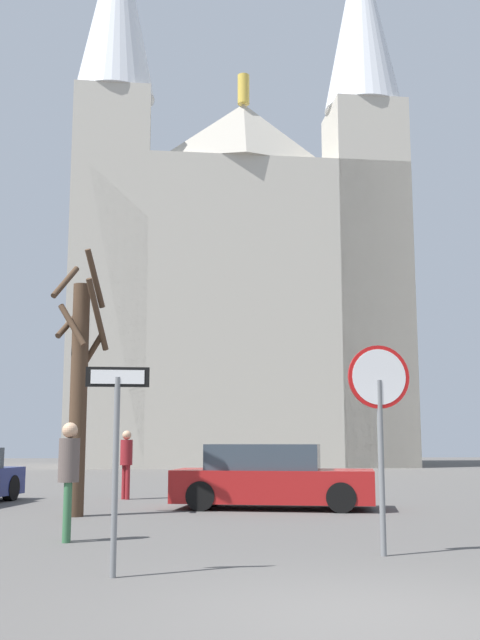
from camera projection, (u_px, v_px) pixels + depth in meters
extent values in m
plane|color=#514F4C|center=(375.00, 617.00, 6.65)|extent=(120.00, 120.00, 0.00)
cube|color=#BCB5A5|center=(235.00, 321.00, 47.46)|extent=(19.77, 11.25, 17.65)
pyramid|color=#BCB5A5|center=(244.00, 132.00, 44.78)|extent=(6.88, 2.16, 3.50)
cylinder|color=gold|center=(243.00, 90.00, 45.20)|extent=(0.70, 0.70, 1.80)
cube|color=#BCB5A5|center=(110.00, 276.00, 43.73)|extent=(4.42, 4.42, 21.65)
cone|color=silver|center=(117.00, 4.00, 46.36)|extent=(4.76, 4.76, 12.16)
cube|color=#BCB5A5|center=(368.00, 282.00, 45.45)|extent=(4.42, 4.42, 21.65)
cone|color=silver|center=(361.00, 20.00, 48.08)|extent=(4.76, 4.76, 12.16)
cylinder|color=slate|center=(381.00, 467.00, 10.30)|extent=(0.08, 0.08, 2.34)
cylinder|color=red|center=(379.00, 377.00, 10.49)|extent=(0.87, 0.10, 0.87)
cylinder|color=white|center=(379.00, 377.00, 10.46)|extent=(0.76, 0.06, 0.77)
cylinder|color=slate|center=(115.00, 475.00, 8.69)|extent=(0.07, 0.07, 2.25)
cube|color=black|center=(118.00, 377.00, 8.87)|extent=(0.73, 0.05, 0.23)
cube|color=white|center=(118.00, 377.00, 8.85)|extent=(0.62, 0.03, 0.16)
cylinder|color=#473323|center=(78.00, 398.00, 15.72)|extent=(0.35, 0.35, 4.77)
cylinder|color=#473323|center=(67.00, 326.00, 16.06)|extent=(0.42, 0.73, 0.62)
cylinder|color=#473323|center=(95.00, 279.00, 15.99)|extent=(0.44, 0.71, 1.18)
cylinder|color=#473323|center=(72.00, 325.00, 15.68)|extent=(0.67, 0.44, 0.93)
cylinder|color=#473323|center=(88.00, 357.00, 16.17)|extent=(0.75, 0.45, 1.07)
cylinder|color=#473323|center=(97.00, 315.00, 15.86)|extent=(0.48, 0.85, 1.44)
cylinder|color=#473323|center=(65.00, 282.00, 16.25)|extent=(0.51, 0.88, 0.85)
cube|color=maroon|center=(274.00, 486.00, 17.14)|extent=(4.73, 2.71, 0.72)
cube|color=#333D47|center=(264.00, 457.00, 17.27)|extent=(2.79, 2.08, 0.57)
cylinder|color=black|center=(342.00, 493.00, 17.65)|extent=(0.67, 0.36, 0.64)
cylinder|color=black|center=(341.00, 497.00, 16.15)|extent=(0.67, 0.36, 0.64)
cylinder|color=black|center=(213.00, 491.00, 18.08)|extent=(0.67, 0.36, 0.64)
cylinder|color=black|center=(201.00, 496.00, 16.57)|extent=(0.67, 0.36, 0.64)
cylinder|color=black|center=(11.00, 488.00, 19.37)|extent=(0.36, 0.67, 0.64)
cylinder|color=maroon|center=(124.00, 482.00, 19.90)|extent=(0.12, 0.12, 0.88)
cylinder|color=maroon|center=(128.00, 482.00, 19.78)|extent=(0.12, 0.12, 0.88)
cylinder|color=maroon|center=(126.00, 452.00, 19.96)|extent=(0.32, 0.32, 0.66)
sphere|color=tan|center=(127.00, 435.00, 20.03)|extent=(0.24, 0.24, 0.24)
cylinder|color=#33663F|center=(68.00, 512.00, 11.64)|extent=(0.12, 0.12, 0.89)
cylinder|color=#33663F|center=(67.00, 512.00, 11.49)|extent=(0.12, 0.12, 0.89)
cylinder|color=#594C47|center=(69.00, 460.00, 11.69)|extent=(0.32, 0.32, 0.66)
sphere|color=tan|center=(70.00, 430.00, 11.76)|extent=(0.24, 0.24, 0.24)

